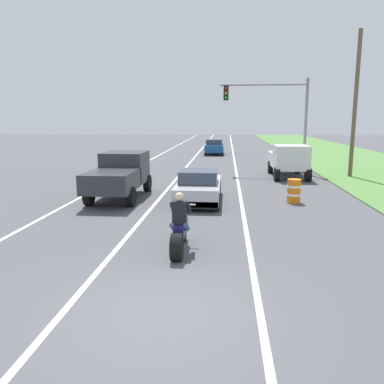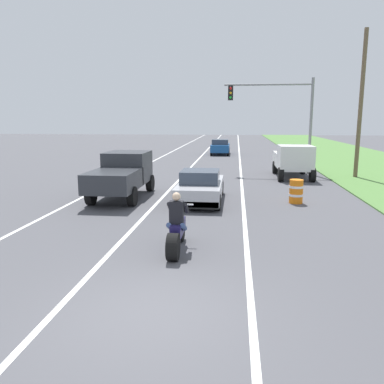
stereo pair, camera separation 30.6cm
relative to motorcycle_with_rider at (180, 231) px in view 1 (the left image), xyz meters
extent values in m
plane|color=#4C4C51|center=(0.06, -3.33, -0.59)|extent=(160.00, 160.00, 0.00)
cube|color=white|center=(-5.34, 16.67, -0.59)|extent=(0.14, 120.00, 0.01)
cube|color=white|center=(1.86, 16.67, -0.59)|extent=(0.14, 120.00, 0.01)
cube|color=white|center=(-1.74, 16.67, -0.59)|extent=(0.14, 120.00, 0.01)
cylinder|color=black|center=(0.00, -0.60, -0.25)|extent=(0.28, 0.69, 0.69)
cylinder|color=black|center=(0.00, 0.95, -0.28)|extent=(0.12, 0.63, 0.63)
cube|color=#1E194C|center=(0.00, 0.23, 0.02)|extent=(0.28, 1.10, 0.36)
cylinder|color=#B2B2B7|center=(0.00, 0.87, 0.09)|extent=(0.08, 0.36, 0.73)
cylinder|color=#A5A5AA|center=(0.00, 0.85, 0.52)|extent=(0.70, 0.05, 0.05)
cube|color=black|center=(0.00, 0.00, 0.50)|extent=(0.36, 0.24, 0.60)
sphere|color=beige|center=(0.00, 0.00, 0.92)|extent=(0.22, 0.22, 0.22)
cylinder|color=#384C7A|center=(-0.18, 0.03, 0.10)|extent=(0.14, 0.47, 0.32)
cylinder|color=black|center=(-0.22, 0.30, 0.55)|extent=(0.10, 0.51, 0.40)
cylinder|color=#384C7A|center=(0.18, 0.03, 0.10)|extent=(0.14, 0.47, 0.32)
cylinder|color=black|center=(0.22, 0.30, 0.55)|extent=(0.10, 0.51, 0.40)
cube|color=#B7B7BC|center=(0.04, 6.54, -0.07)|extent=(1.80, 4.30, 0.64)
cube|color=#333D4C|center=(0.04, 6.34, 0.51)|extent=(1.56, 1.70, 0.52)
cube|color=black|center=(0.04, 4.49, -0.31)|extent=(1.76, 0.20, 0.28)
cylinder|color=black|center=(-0.76, 8.14, -0.27)|extent=(0.24, 0.64, 0.64)
cylinder|color=black|center=(0.84, 8.14, -0.27)|extent=(0.24, 0.64, 0.64)
cylinder|color=black|center=(-0.76, 4.94, -0.27)|extent=(0.24, 0.64, 0.64)
cylinder|color=black|center=(0.84, 4.94, -0.27)|extent=(0.24, 0.64, 0.64)
cube|color=#2D3035|center=(-3.50, 7.87, 0.69)|extent=(1.90, 2.10, 1.40)
cube|color=#333D4C|center=(-3.50, 8.22, 1.07)|extent=(1.67, 0.29, 0.57)
cube|color=#2D3035|center=(-3.50, 5.62, 0.39)|extent=(1.90, 2.70, 0.80)
cylinder|color=black|center=(-4.37, 8.67, -0.19)|extent=(0.28, 0.80, 0.80)
cylinder|color=black|center=(-2.63, 8.67, -0.19)|extent=(0.28, 0.80, 0.80)
cylinder|color=black|center=(-4.37, 5.32, -0.19)|extent=(0.28, 0.80, 0.80)
cylinder|color=black|center=(-2.63, 5.32, -0.19)|extent=(0.28, 0.80, 0.80)
cube|color=silver|center=(4.92, 13.19, 0.69)|extent=(1.90, 2.10, 1.40)
cube|color=#333D4C|center=(4.92, 12.84, 1.07)|extent=(1.67, 0.29, 0.57)
cube|color=silver|center=(4.92, 15.44, 0.39)|extent=(1.90, 2.70, 0.80)
cylinder|color=black|center=(5.79, 12.39, -0.19)|extent=(0.28, 0.80, 0.80)
cylinder|color=black|center=(4.05, 12.39, -0.19)|extent=(0.28, 0.80, 0.80)
cylinder|color=black|center=(5.79, 15.74, -0.19)|extent=(0.28, 0.80, 0.80)
cylinder|color=black|center=(4.05, 15.74, -0.19)|extent=(0.28, 0.80, 0.80)
cylinder|color=gray|center=(6.18, 15.88, 2.41)|extent=(0.18, 0.18, 6.00)
cylinder|color=gray|center=(3.44, 15.88, 5.01)|extent=(5.48, 0.12, 0.12)
cube|color=black|center=(1.09, 15.88, 4.51)|extent=(0.32, 0.24, 0.90)
sphere|color=red|center=(1.09, 15.74, 4.79)|extent=(0.16, 0.16, 0.16)
sphere|color=orange|center=(1.09, 15.74, 4.51)|extent=(0.16, 0.16, 0.16)
sphere|color=green|center=(1.09, 15.74, 4.23)|extent=(0.16, 0.16, 0.16)
cylinder|color=brown|center=(8.67, 14.33, 3.67)|extent=(0.24, 0.24, 8.52)
cylinder|color=orange|center=(4.05, 6.62, -0.09)|extent=(0.56, 0.56, 1.00)
cylinder|color=white|center=(4.05, 6.62, 0.11)|extent=(0.58, 0.58, 0.10)
cylinder|color=white|center=(4.05, 6.62, -0.24)|extent=(0.58, 0.58, 0.10)
cube|color=#194C8C|center=(-0.04, 29.01, 0.06)|extent=(1.76, 4.00, 0.70)
cube|color=#333D4C|center=(-0.04, 28.81, 0.66)|extent=(1.56, 2.00, 0.50)
cylinder|color=black|center=(-0.84, 30.41, -0.29)|extent=(0.20, 0.60, 0.60)
cylinder|color=black|center=(0.76, 30.41, -0.29)|extent=(0.20, 0.60, 0.60)
cylinder|color=black|center=(-0.84, 27.61, -0.29)|extent=(0.20, 0.60, 0.60)
cylinder|color=black|center=(0.76, 27.61, -0.29)|extent=(0.20, 0.60, 0.60)
camera|label=1|loc=(1.20, -9.80, 2.90)|focal=36.43mm
camera|label=2|loc=(1.51, -9.77, 2.90)|focal=36.43mm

